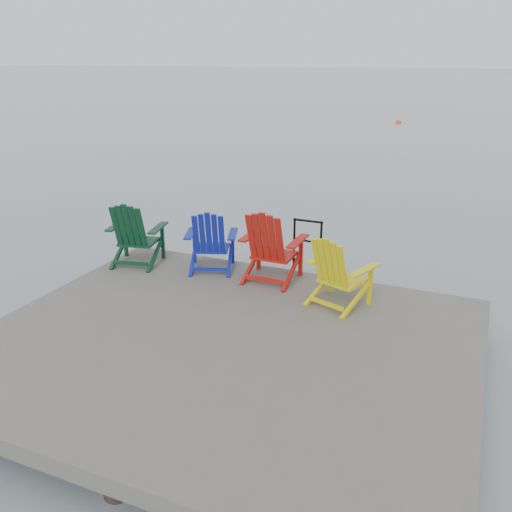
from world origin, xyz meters
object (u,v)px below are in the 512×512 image
at_px(handrail, 307,242).
at_px(chair_yellow, 338,271).
at_px(chair_blue, 211,240).
at_px(chair_red, 271,245).
at_px(buoy_b, 398,123).
at_px(chair_green, 135,233).

distance_m(handrail, chair_yellow, 1.23).
xyz_separation_m(chair_blue, chair_red, (1.05, -0.02, 0.06)).
relative_size(chair_blue, buoy_b, 2.74).
xyz_separation_m(chair_green, chair_yellow, (3.50, -0.22, -0.03)).
relative_size(chair_green, chair_red, 0.95).
xyz_separation_m(chair_green, chair_red, (2.32, 0.24, 0.03)).
bearing_deg(chair_red, chair_blue, 178.46).
distance_m(chair_red, chair_yellow, 1.27).
bearing_deg(handrail, chair_green, -164.90).
distance_m(chair_green, chair_red, 2.34).
height_order(handrail, chair_yellow, chair_yellow).
bearing_deg(handrail, chair_blue, -162.05).
distance_m(handrail, buoy_b, 26.63).
xyz_separation_m(chair_red, chair_yellow, (1.18, -0.46, -0.06)).
bearing_deg(chair_blue, buoy_b, 72.52).
height_order(chair_green, chair_yellow, chair_green).
height_order(handrail, chair_blue, chair_blue).
distance_m(chair_blue, chair_red, 1.05).
distance_m(handrail, chair_blue, 1.55).
xyz_separation_m(chair_red, buoy_b, (-2.53, 26.94, -1.08)).
bearing_deg(chair_red, chair_yellow, -21.62).
bearing_deg(chair_yellow, chair_blue, -173.31).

